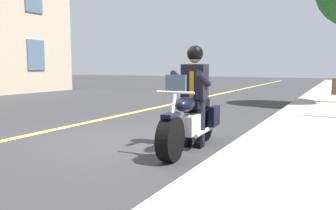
{
  "coord_description": "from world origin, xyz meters",
  "views": [
    {
      "loc": [
        4.92,
        3.57,
        1.37
      ],
      "look_at": [
        0.09,
        1.02,
        0.75
      ],
      "focal_mm": 35.69,
      "sensor_mm": 36.0,
      "label": 1
    }
  ],
  "objects": [
    {
      "name": "ground_plane",
      "position": [
        0.0,
        0.0,
        0.0
      ],
      "size": [
        80.0,
        80.0,
        0.0
      ],
      "primitive_type": "plane",
      "color": "#333335"
    },
    {
      "name": "lane_center_stripe",
      "position": [
        0.0,
        -2.0,
        0.01
      ],
      "size": [
        60.0,
        0.16,
        0.01
      ],
      "primitive_type": "cube",
      "color": "#E5DB4C",
      "rests_on": "ground_plane"
    },
    {
      "name": "rider_main",
      "position": [
        -0.34,
        1.31,
        1.04
      ],
      "size": [
        0.65,
        0.58,
        1.74
      ],
      "color": "black",
      "rests_on": "ground_plane"
    },
    {
      "name": "motorcycle_main",
      "position": [
        -0.15,
        1.32,
        0.45
      ],
      "size": [
        2.22,
        0.69,
        1.26
      ],
      "color": "black",
      "rests_on": "ground_plane"
    }
  ]
}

